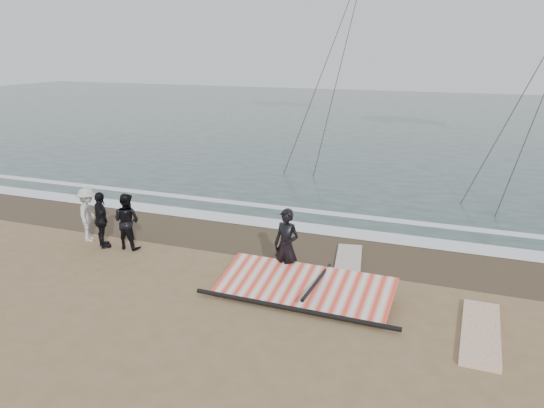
{
  "coord_description": "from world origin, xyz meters",
  "views": [
    {
      "loc": [
        3.48,
        -9.02,
        5.45
      ],
      "look_at": [
        -1.16,
        3.0,
        1.6
      ],
      "focal_mm": 35.0,
      "sensor_mm": 36.0,
      "label": 1
    }
  ],
  "objects_px": {
    "board_white": "(481,332)",
    "man_main": "(286,245)",
    "sail_rig": "(303,287)",
    "board_cream": "(348,263)"
  },
  "relations": [
    {
      "from": "board_white",
      "to": "sail_rig",
      "type": "relative_size",
      "value": 0.56
    },
    {
      "from": "board_cream",
      "to": "sail_rig",
      "type": "distance_m",
      "value": 2.16
    },
    {
      "from": "man_main",
      "to": "board_cream",
      "type": "relative_size",
      "value": 0.74
    },
    {
      "from": "board_white",
      "to": "board_cream",
      "type": "height_order",
      "value": "board_white"
    },
    {
      "from": "board_cream",
      "to": "board_white",
      "type": "bearing_deg",
      "value": -47.9
    },
    {
      "from": "board_white",
      "to": "board_cream",
      "type": "distance_m",
      "value": 4.08
    },
    {
      "from": "board_white",
      "to": "sail_rig",
      "type": "distance_m",
      "value": 3.83
    },
    {
      "from": "board_white",
      "to": "man_main",
      "type": "bearing_deg",
      "value": 167.42
    },
    {
      "from": "sail_rig",
      "to": "board_white",
      "type": "bearing_deg",
      "value": -5.94
    },
    {
      "from": "man_main",
      "to": "sail_rig",
      "type": "distance_m",
      "value": 1.12
    }
  ]
}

